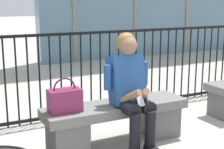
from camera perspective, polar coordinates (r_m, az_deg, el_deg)
name	(u,v)px	position (r m, az deg, el deg)	size (l,w,h in m)	color
ground_plane	(116,143)	(3.80, 0.70, -11.39)	(60.00, 60.00, 0.00)	#B2ADA3
stone_bench	(116,119)	(3.70, 0.71, -7.55)	(1.60, 0.44, 0.45)	slate
seated_person_with_phone	(130,87)	(3.53, 3.13, -2.14)	(0.52, 0.66, 1.21)	black
handbag_on_bench	(65,100)	(3.38, -7.96, -4.27)	(0.32, 0.18, 0.35)	#7A234C
plaza_railing	(81,74)	(4.49, -5.21, 0.03)	(9.25, 0.04, 1.14)	black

